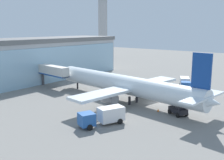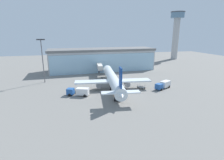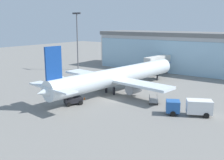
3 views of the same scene
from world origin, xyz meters
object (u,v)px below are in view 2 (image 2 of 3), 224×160
baggage_cart (141,87)px  airplane (113,79)px  pushback_tug (118,97)px  safety_cone_nose (114,95)px  jet_bridge (100,67)px  fuel_truck (163,85)px  apron_light_mast (42,57)px  catering_truck (79,91)px  safety_cone_wingtip (76,93)px  control_tower (176,30)px

baggage_cart → airplane: bearing=-135.2°
airplane → pushback_tug: bearing=-179.7°
baggage_cart → safety_cone_nose: 13.53m
airplane → safety_cone_nose: size_ratio=73.31×
baggage_cart → safety_cone_nose: (-12.17, -5.92, -0.23)m
pushback_tug → safety_cone_nose: size_ratio=6.70×
jet_bridge → fuel_truck: jet_bridge is taller
jet_bridge → safety_cone_nose: bearing=-175.9°
baggage_cart → apron_light_mast: bearing=-146.3°
airplane → pushback_tug: (-1.30, -12.37, -2.46)m
catering_truck → safety_cone_wingtip: (-0.89, 1.95, -1.19)m
control_tower → catering_truck: (-80.07, -69.07, -21.26)m
apron_light_mast → control_tower: bearing=27.8°
fuel_truck → airplane: bearing=-42.5°
control_tower → safety_cone_nose: (-68.85, -72.50, -22.45)m
catering_truck → pushback_tug: 13.67m
pushback_tug → apron_light_mast: bearing=69.3°
control_tower → pushback_tug: control_tower is taller
apron_light_mast → safety_cone_nose: 35.29m
pushback_tug → safety_cone_wingtip: bearing=81.2°
jet_bridge → baggage_cart: 27.75m
catering_truck → apron_light_mast: bearing=-35.3°
safety_cone_nose → safety_cone_wingtip: size_ratio=1.00×
baggage_cart → pushback_tug: pushback_tug is taller
airplane → catering_truck: (-12.95, -5.24, -1.97)m
pushback_tug → safety_cone_wingtip: 15.50m
jet_bridge → airplane: bearing=-171.9°
jet_bridge → pushback_tug: jet_bridge is taller
control_tower → safety_cone_nose: control_tower is taller
control_tower → apron_light_mast: (-93.04, -49.03, -12.02)m
jet_bridge → baggage_cart: size_ratio=3.73×
fuel_truck → safety_cone_wingtip: (-32.20, 1.66, -1.19)m
safety_cone_nose → apron_light_mast: bearing=135.9°
jet_bridge → airplane: size_ratio=0.30×
fuel_truck → safety_cone_wingtip: bearing=-30.4°
apron_light_mast → airplane: apron_light_mast is taller
safety_cone_nose → catering_truck: bearing=163.0°
jet_bridge → baggage_cart: bearing=-149.9°
control_tower → safety_cone_wingtip: control_tower is taller
apron_light_mast → fuel_truck: apron_light_mast is taller
control_tower → catering_truck: size_ratio=4.74×
baggage_cart → pushback_tug: (-11.74, -9.62, 0.47)m
safety_cone_nose → safety_cone_wingtip: 13.25m
apron_light_mast → jet_bridge: bearing=16.6°
catering_truck → baggage_cart: (23.39, 2.49, -0.97)m
fuel_truck → baggage_cart: size_ratio=2.32×
control_tower → apron_light_mast: control_tower is taller
apron_light_mast → pushback_tug: 37.94m
fuel_truck → apron_light_mast: bearing=-51.4°
apron_light_mast → fuel_truck: size_ratio=2.40×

